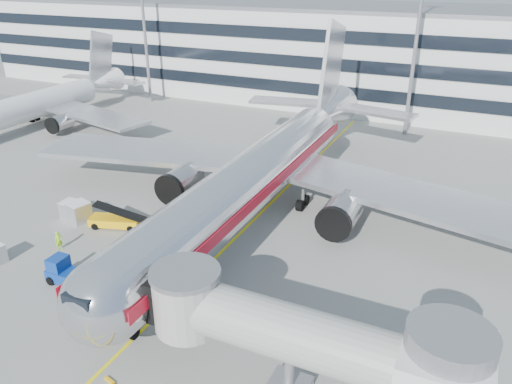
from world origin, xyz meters
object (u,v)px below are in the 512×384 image
at_px(main_jet, 263,170).
at_px(ramp_worker, 59,241).
at_px(cargo_container_left, 79,212).
at_px(cargo_container_right, 71,209).
at_px(baggage_tug, 64,272).
at_px(belt_loader, 115,220).

relative_size(main_jet, ramp_worker, 31.41).
relative_size(cargo_container_left, cargo_container_right, 1.31).
bearing_deg(ramp_worker, baggage_tug, -105.32).
relative_size(belt_loader, cargo_container_right, 2.99).
height_order(main_jet, cargo_container_left, main_jet).
relative_size(main_jet, belt_loader, 10.42).
height_order(main_jet, baggage_tug, main_jet).
bearing_deg(belt_loader, baggage_tug, -75.52).
distance_m(baggage_tug, cargo_container_left, 9.87).
bearing_deg(belt_loader, cargo_container_right, -176.71).
bearing_deg(ramp_worker, main_jet, -16.57).
bearing_deg(baggage_tug, ramp_worker, 138.84).
bearing_deg(main_jet, belt_loader, -141.71).
bearing_deg(main_jet, ramp_worker, -132.40).
distance_m(baggage_tug, ramp_worker, 5.09).
relative_size(baggage_tug, cargo_container_left, 1.26).
bearing_deg(main_jet, cargo_container_right, -150.85).
xyz_separation_m(belt_loader, cargo_container_right, (-4.95, -0.28, 0.17)).
relative_size(cargo_container_left, ramp_worker, 1.32).
distance_m(belt_loader, ramp_worker, 5.35).
relative_size(main_jet, baggage_tug, 18.85).
bearing_deg(cargo_container_right, baggage_tug, -48.80).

